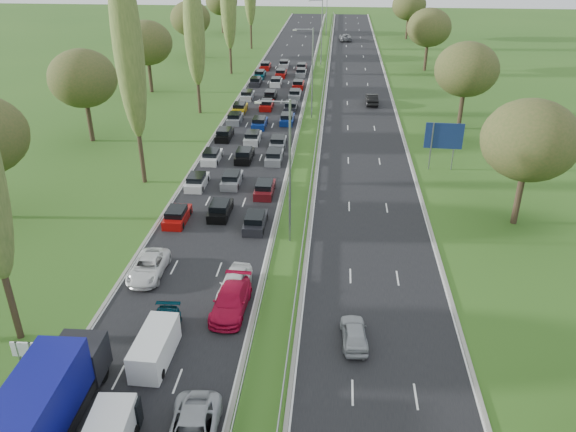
% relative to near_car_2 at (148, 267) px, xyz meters
% --- Properties ---
extents(ground, '(260.00, 260.00, 0.00)m').
position_rel_near_car_2_xyz_m(ground, '(10.07, 43.21, -0.72)').
color(ground, '#2E591B').
rests_on(ground, ground).
extents(near_carriageway, '(10.50, 215.00, 0.04)m').
position_rel_near_car_2_xyz_m(near_carriageway, '(3.32, 45.71, -0.72)').
color(near_carriageway, black).
rests_on(near_carriageway, ground).
extents(far_carriageway, '(10.50, 215.00, 0.04)m').
position_rel_near_car_2_xyz_m(far_carriageway, '(16.82, 45.71, -0.72)').
color(far_carriageway, black).
rests_on(far_carriageway, ground).
extents(central_reservation, '(2.36, 215.00, 0.32)m').
position_rel_near_car_2_xyz_m(central_reservation, '(10.07, 45.71, -0.17)').
color(central_reservation, gray).
rests_on(central_reservation, ground).
extents(lamp_columns, '(0.18, 140.18, 12.00)m').
position_rel_near_car_2_xyz_m(lamp_columns, '(10.07, 41.21, 5.28)').
color(lamp_columns, gray).
rests_on(lamp_columns, ground).
extents(poplar_row, '(2.80, 127.80, 22.44)m').
position_rel_near_car_2_xyz_m(poplar_row, '(-5.93, 31.38, 11.66)').
color(poplar_row, '#2D2116').
rests_on(poplar_row, ground).
extents(woodland_left, '(8.00, 166.00, 11.10)m').
position_rel_near_car_2_xyz_m(woodland_left, '(-16.43, 25.84, 6.96)').
color(woodland_left, '#2D2116').
rests_on(woodland_left, ground).
extents(woodland_right, '(8.00, 153.00, 11.10)m').
position_rel_near_car_2_xyz_m(woodland_right, '(29.57, 29.88, 6.96)').
color(woodland_right, '#2D2116').
rests_on(woodland_right, ground).
extents(traffic_queue_fill, '(9.11, 69.38, 0.80)m').
position_rel_near_car_2_xyz_m(traffic_queue_fill, '(3.30, 40.91, -0.28)').
color(traffic_queue_fill, '#A50C0A').
rests_on(traffic_queue_fill, ground).
extents(near_car_2, '(2.40, 5.08, 1.40)m').
position_rel_near_car_2_xyz_m(near_car_2, '(0.00, 0.00, 0.00)').
color(near_car_2, silver).
rests_on(near_car_2, near_carriageway).
extents(near_car_7, '(2.09, 4.77, 1.36)m').
position_rel_near_car_2_xyz_m(near_car_7, '(3.11, -7.30, -0.02)').
color(near_car_7, '#043446').
rests_on(near_car_7, near_carriageway).
extents(near_car_11, '(2.42, 5.48, 1.57)m').
position_rel_near_car_2_xyz_m(near_car_11, '(6.95, -3.82, 0.08)').
color(near_car_11, '#B30B30').
rests_on(near_car_11, near_carriageway).
extents(near_car_12, '(2.22, 4.73, 1.56)m').
position_rel_near_car_2_xyz_m(near_car_12, '(6.80, -1.62, 0.08)').
color(near_car_12, silver).
rests_on(near_car_12, near_carriageway).
extents(far_car_0, '(1.87, 4.02, 1.33)m').
position_rel_near_car_2_xyz_m(far_car_0, '(15.21, -6.40, -0.04)').
color(far_car_0, '#A5A8AE').
rests_on(far_car_0, far_carriageway).
extents(far_car_1, '(1.81, 4.88, 1.59)m').
position_rel_near_car_2_xyz_m(far_car_1, '(18.67, 48.82, 0.10)').
color(far_car_1, black).
rests_on(far_car_1, far_carriageway).
extents(far_car_2, '(2.92, 5.81, 1.58)m').
position_rel_near_car_2_xyz_m(far_car_2, '(14.88, 104.36, 0.09)').
color(far_car_2, slate).
rests_on(far_car_2, far_carriageway).
extents(blue_lorry, '(2.64, 9.49, 4.01)m').
position_rel_near_car_2_xyz_m(blue_lorry, '(-0.27, -14.86, 1.35)').
color(blue_lorry, black).
rests_on(blue_lorry, near_carriageway).
extents(white_van_rear, '(1.83, 4.68, 1.88)m').
position_rel_near_car_2_xyz_m(white_van_rear, '(3.33, -8.93, 0.25)').
color(white_van_rear, white).
rests_on(white_van_rear, near_carriageway).
extents(info_sign, '(1.50, 0.16, 2.10)m').
position_rel_near_car_2_xyz_m(info_sign, '(-3.83, -10.70, 0.65)').
color(info_sign, gray).
rests_on(info_sign, ground).
extents(direction_sign, '(4.00, 0.26, 5.20)m').
position_rel_near_car_2_xyz_m(direction_sign, '(24.97, 23.46, 2.85)').
color(direction_sign, gray).
rests_on(direction_sign, ground).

